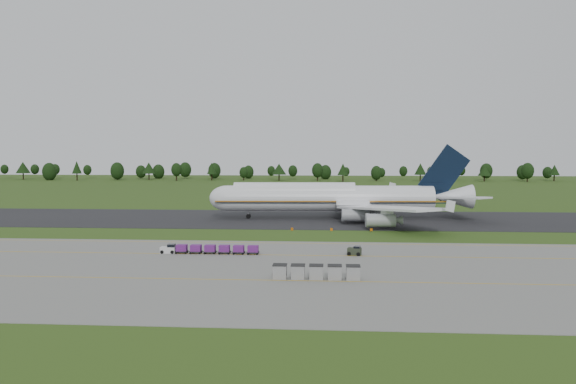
# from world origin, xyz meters

# --- Properties ---
(ground) EXTENTS (600.00, 600.00, 0.00)m
(ground) POSITION_xyz_m (0.00, 0.00, 0.00)
(ground) COLOR #2B4615
(ground) RESTS_ON ground
(apron) EXTENTS (300.00, 52.00, 0.06)m
(apron) POSITION_xyz_m (0.00, -34.00, 0.03)
(apron) COLOR slate
(apron) RESTS_ON ground
(taxiway) EXTENTS (300.00, 40.00, 0.08)m
(taxiway) POSITION_xyz_m (0.00, 28.00, 0.04)
(taxiway) COLOR black
(taxiway) RESTS_ON ground
(apron_markings) EXTENTS (300.00, 30.20, 0.01)m
(apron_markings) POSITION_xyz_m (0.00, -26.98, 0.06)
(apron_markings) COLOR #C8960B
(apron_markings) RESTS_ON apron
(tree_line) EXTENTS (525.23, 21.93, 11.73)m
(tree_line) POSITION_xyz_m (-20.21, 220.53, 6.27)
(tree_line) COLOR black
(tree_line) RESTS_ON ground
(aircraft) EXTENTS (66.69, 64.98, 18.74)m
(aircraft) POSITION_xyz_m (10.11, 29.35, 5.35)
(aircraft) COLOR white
(aircraft) RESTS_ON ground
(baggage_train) EXTENTS (16.27, 1.48, 1.42)m
(baggage_train) POSITION_xyz_m (-11.18, -21.55, 0.83)
(baggage_train) COLOR silver
(baggage_train) RESTS_ON apron
(utility_cart) EXTENTS (2.39, 1.76, 1.18)m
(utility_cart) POSITION_xyz_m (12.67, -21.28, 0.64)
(utility_cart) COLOR #2A3223
(utility_cart) RESTS_ON apron
(uld_row) EXTENTS (11.47, 1.87, 1.84)m
(uld_row) POSITION_xyz_m (6.85, -38.76, 0.99)
(uld_row) COLOR gray
(uld_row) RESTS_ON apron
(edge_markers) EXTENTS (17.31, 0.30, 0.60)m
(edge_markers) POSITION_xyz_m (9.19, 7.19, 0.27)
(edge_markers) COLOR #DB6306
(edge_markers) RESTS_ON ground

